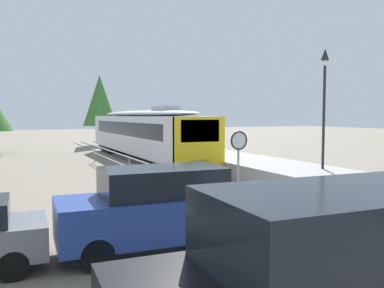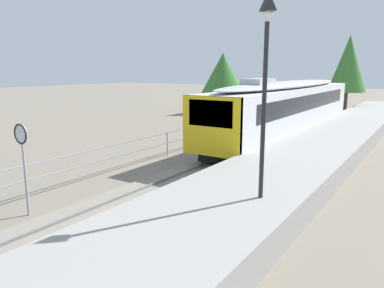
{
  "view_description": "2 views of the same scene",
  "coord_description": "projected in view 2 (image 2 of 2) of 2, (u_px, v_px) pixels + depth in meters",
  "views": [
    {
      "loc": [
        -8.79,
        1.26,
        3.3
      ],
      "look_at": [
        0.0,
        20.7,
        1.8
      ],
      "focal_mm": 38.18,
      "sensor_mm": 36.0,
      "label": 1
    },
    {
      "loc": [
        7.82,
        6.5,
        4.32
      ],
      "look_at": [
        0.4,
        17.7,
        1.6
      ],
      "focal_mm": 34.3,
      "sensor_mm": 36.0,
      "label": 2
    }
  ],
  "objects": [
    {
      "name": "tree_behind_station_far",
      "position": [
        223.0,
        73.0,
        37.28
      ],
      "size": [
        4.43,
        4.43,
        6.03
      ],
      "color": "brown",
      "rests_on": "ground"
    },
    {
      "name": "station_platform",
      "position": [
        301.0,
        161.0,
        15.91
      ],
      "size": [
        3.9,
        60.0,
        0.9
      ],
      "primitive_type": "cube",
      "color": "#999691",
      "rests_on": "ground"
    },
    {
      "name": "track_rails",
      "position": [
        234.0,
        160.0,
        17.75
      ],
      "size": [
        3.2,
        60.0,
        0.14
      ],
      "color": "gray",
      "rests_on": "ground"
    },
    {
      "name": "speed_limit_sign",
      "position": [
        22.0,
        147.0,
        10.67
      ],
      "size": [
        0.61,
        0.1,
        2.81
      ],
      "color": "#9EA0A5",
      "rests_on": "ground"
    },
    {
      "name": "platform_lamp_mid_platform",
      "position": [
        266.0,
        58.0,
        9.28
      ],
      "size": [
        0.34,
        0.34,
        5.35
      ],
      "color": "#232328",
      "rests_on": "station_platform"
    },
    {
      "name": "ground_plane",
      "position": [
        183.0,
        153.0,
        19.38
      ],
      "size": [
        160.0,
        160.0,
        0.0
      ],
      "primitive_type": "plane",
      "color": "slate"
    },
    {
      "name": "tree_behind_carpark",
      "position": [
        348.0,
        64.0,
        35.83
      ],
      "size": [
        3.6,
        3.6,
        7.64
      ],
      "color": "brown",
      "rests_on": "ground"
    },
    {
      "name": "commuter_train",
      "position": [
        288.0,
        105.0,
        23.37
      ],
      "size": [
        2.82,
        19.62,
        3.74
      ],
      "color": "silver",
      "rests_on": "track_rails"
    }
  ]
}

